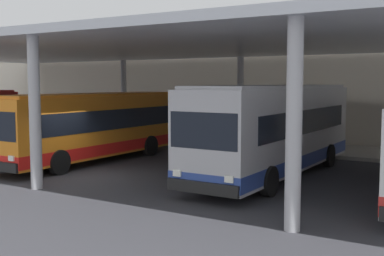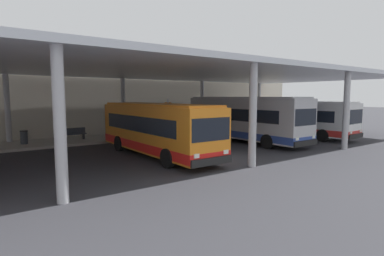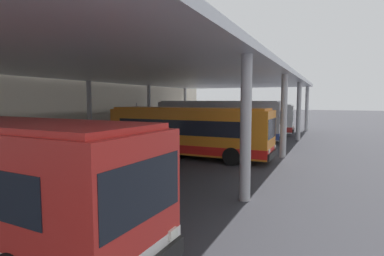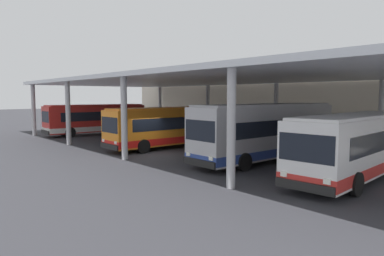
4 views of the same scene
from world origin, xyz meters
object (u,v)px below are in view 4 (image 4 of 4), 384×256
at_px(bus_nearest_bay, 96,119).
at_px(bus_far_bay, 356,145).
at_px(bus_second_bay, 169,126).
at_px(bus_middle_bay, 267,132).
at_px(banner_sign, 290,122).
at_px(bench_waiting, 225,130).
at_px(trash_bin, 200,127).

distance_m(bus_nearest_bay, bus_far_bay, 27.30).
bearing_deg(bus_second_bay, bus_far_bay, 2.11).
distance_m(bus_middle_bay, banner_sign, 7.43).
distance_m(bus_second_bay, bench_waiting, 9.24).
height_order(bus_second_bay, banner_sign, banner_sign).
xyz_separation_m(bus_nearest_bay, bus_far_bay, (27.29, 0.64, 0.00)).
bearing_deg(bench_waiting, bus_middle_bay, -34.89).
distance_m(bus_far_bay, banner_sign, 11.49).
relative_size(bus_second_bay, trash_bin, 10.75).
xyz_separation_m(bus_second_bay, trash_bin, (-6.01, 8.63, -0.98)).
height_order(bench_waiting, banner_sign, banner_sign).
bearing_deg(trash_bin, bench_waiting, 3.56).
relative_size(bus_far_bay, bench_waiting, 5.94).
bearing_deg(bus_far_bay, trash_bin, 158.46).
xyz_separation_m(bus_second_bay, banner_sign, (5.76, 7.97, 0.32)).
distance_m(bus_nearest_bay, bus_second_bay, 12.78).
xyz_separation_m(bus_far_bay, bench_waiting, (-16.95, 8.32, -0.99)).
bearing_deg(trash_bin, bus_nearest_bay, -127.78).
bearing_deg(banner_sign, bus_second_bay, -125.84).
relative_size(bus_second_bay, bench_waiting, 5.85).
relative_size(bus_middle_bay, banner_sign, 3.55).
distance_m(bench_waiting, banner_sign, 8.36).
height_order(bus_nearest_bay, banner_sign, banner_sign).
xyz_separation_m(bus_nearest_bay, bus_middle_bay, (21.42, 1.23, 0.19)).
bearing_deg(banner_sign, bus_far_bay, -40.39).
height_order(trash_bin, banner_sign, banner_sign).
xyz_separation_m(bus_nearest_bay, bench_waiting, (10.34, 8.96, -0.99)).
relative_size(bus_nearest_bay, bench_waiting, 5.90).
xyz_separation_m(bus_far_bay, trash_bin, (-20.51, 8.10, -0.98)).
height_order(bus_nearest_bay, bus_far_bay, same).
distance_m(bus_middle_bay, trash_bin, 16.50).
relative_size(bus_middle_bay, bus_far_bay, 1.06).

